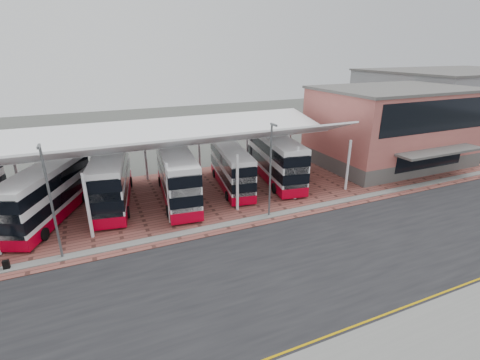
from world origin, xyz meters
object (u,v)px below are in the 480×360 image
Objects in this scene: bus_2 at (112,178)px; bus_3 at (177,175)px; bus_4 at (231,168)px; bus_5 at (275,159)px; terminal at (392,126)px; bus_1 at (47,194)px.

bus_3 is (5.63, -1.47, -0.01)m from bus_2.
bus_5 reaches higher than bus_4.
bus_5 is at bearing 7.01° from bus_2.
bus_2 is 16.61m from bus_5.
bus_5 is (-16.26, 0.00, -2.21)m from terminal.
bus_1 is 16.58m from bus_4.
bus_1 is at bearing -173.81° from bus_3.
bus_4 is at bearing 26.29° from bus_1.
terminal is at bearing 9.28° from bus_4.
bus_3 is 5.84m from bus_4.
bus_1 is at bearing -178.72° from terminal.
bus_1 is 10.77m from bus_3.
bus_5 reaches higher than bus_2.
bus_4 is (-21.44, -0.19, -2.51)m from terminal.
bus_1 is (-38.00, -0.85, -2.35)m from terminal.
bus_3 is at bearing -5.54° from bus_2.
bus_1 reaches higher than bus_4.
bus_4 is (5.80, 0.67, -0.28)m from bus_3.
bus_5 is (5.17, 0.19, 0.30)m from bus_4.
bus_1 is 0.93× the size of bus_2.
bus_2 is at bearing 171.58° from bus_3.
bus_5 reaches higher than bus_3.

